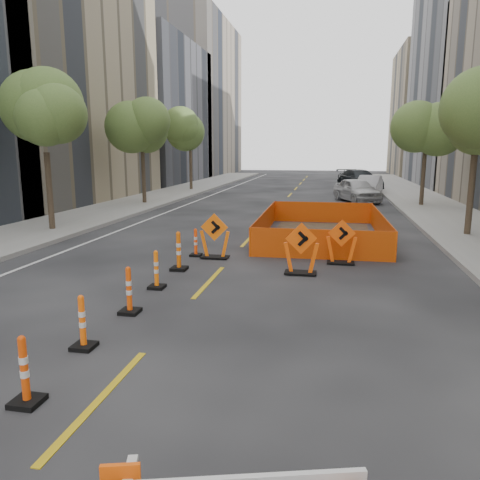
% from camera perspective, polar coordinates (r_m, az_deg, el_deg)
% --- Properties ---
extents(ground_plane, '(140.00, 140.00, 0.00)m').
position_cam_1_polar(ground_plane, '(8.83, -10.52, -12.11)').
color(ground_plane, black).
extents(sidewalk_left, '(4.00, 90.00, 0.15)m').
position_cam_1_polar(sidewalk_left, '(23.20, -20.47, 2.00)').
color(sidewalk_left, gray).
rests_on(sidewalk_left, ground).
extents(bld_left_d, '(12.00, 16.00, 14.00)m').
position_cam_1_polar(bld_left_d, '(50.98, -12.60, 14.80)').
color(bld_left_d, '#4C4C51').
rests_on(bld_left_d, ground).
extents(bld_left_e, '(12.00, 20.00, 20.00)m').
position_cam_1_polar(bld_left_e, '(66.56, -6.85, 16.64)').
color(bld_left_e, gray).
rests_on(bld_left_e, ground).
extents(bld_right_e, '(12.00, 14.00, 16.00)m').
position_cam_1_polar(bld_right_e, '(67.73, 23.63, 14.02)').
color(bld_right_e, tan).
rests_on(bld_right_e, ground).
extents(tree_l_b, '(2.80, 2.80, 5.95)m').
position_cam_1_polar(tree_l_b, '(20.97, -22.77, 13.18)').
color(tree_l_b, '#382B1E').
rests_on(tree_l_b, ground).
extents(tree_l_c, '(2.80, 2.80, 5.95)m').
position_cam_1_polar(tree_l_c, '(29.84, -11.88, 12.90)').
color(tree_l_c, '#382B1E').
rests_on(tree_l_c, ground).
extents(tree_l_d, '(2.80, 2.80, 5.95)m').
position_cam_1_polar(tree_l_d, '(39.25, -6.10, 12.58)').
color(tree_l_d, '#382B1E').
rests_on(tree_l_d, ground).
extents(tree_r_b, '(2.80, 2.80, 5.95)m').
position_cam_1_polar(tree_r_b, '(20.27, 27.00, 12.94)').
color(tree_r_b, '#382B1E').
rests_on(tree_r_b, ground).
extents(tree_r_c, '(2.80, 2.80, 5.95)m').
position_cam_1_polar(tree_r_c, '(30.02, 21.79, 12.35)').
color(tree_r_c, '#382B1E').
rests_on(tree_r_c, ground).
extents(channelizer_1, '(0.39, 0.39, 1.00)m').
position_cam_1_polar(channelizer_1, '(7.19, -24.80, -14.23)').
color(channelizer_1, '#DB4109').
rests_on(channelizer_1, ground).
extents(channelizer_2, '(0.39, 0.39, 0.98)m').
position_cam_1_polar(channelizer_2, '(8.69, -18.67, -9.45)').
color(channelizer_2, '#FF5B0A').
rests_on(channelizer_2, ground).
extents(channelizer_3, '(0.40, 0.40, 1.03)m').
position_cam_1_polar(channelizer_3, '(10.20, -13.38, -5.97)').
color(channelizer_3, '#E34609').
rests_on(channelizer_3, ground).
extents(channelizer_4, '(0.38, 0.38, 0.98)m').
position_cam_1_polar(channelizer_4, '(11.86, -10.17, -3.56)').
color(channelizer_4, orange).
rests_on(channelizer_4, ground).
extents(channelizer_5, '(0.45, 0.45, 1.13)m').
position_cam_1_polar(channelizer_5, '(13.53, -7.49, -1.33)').
color(channelizer_5, '#DE5809').
rests_on(channelizer_5, ground).
extents(channelizer_6, '(0.36, 0.36, 0.91)m').
position_cam_1_polar(channelizer_6, '(15.27, -5.43, -0.28)').
color(channelizer_6, '#F9430A').
rests_on(channelizer_6, ground).
extents(chevron_sign_left, '(0.98, 0.60, 1.45)m').
position_cam_1_polar(chevron_sign_left, '(14.86, -3.10, 0.50)').
color(chevron_sign_left, '#F1600A').
rests_on(chevron_sign_left, ground).
extents(chevron_sign_center, '(1.10, 0.83, 1.46)m').
position_cam_1_polar(chevron_sign_center, '(13.04, 7.46, -1.05)').
color(chevron_sign_center, '#FF550A').
rests_on(chevron_sign_center, ground).
extents(chevron_sign_right, '(0.98, 0.68, 1.37)m').
position_cam_1_polar(chevron_sign_right, '(14.45, 12.27, -0.23)').
color(chevron_sign_right, '#FF520A').
rests_on(chevron_sign_right, ground).
extents(safety_fence, '(4.69, 7.82, 0.97)m').
position_cam_1_polar(safety_fence, '(18.75, 9.91, 1.80)').
color(safety_fence, '#EE480C').
rests_on(safety_fence, ground).
extents(parked_car_near, '(3.38, 4.95, 1.56)m').
position_cam_1_polar(parked_car_near, '(31.86, 14.05, 5.94)').
color(parked_car_near, '#BBBABC').
rests_on(parked_car_near, ground).
extents(parked_car_mid, '(2.44, 4.65, 1.46)m').
position_cam_1_polar(parked_car_mid, '(37.02, 15.47, 6.46)').
color(parked_car_mid, '#A09EA4').
rests_on(parked_car_mid, ground).
extents(parked_car_far, '(4.38, 6.16, 1.66)m').
position_cam_1_polar(parked_car_far, '(42.63, 14.37, 7.20)').
color(parked_car_far, black).
rests_on(parked_car_far, ground).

